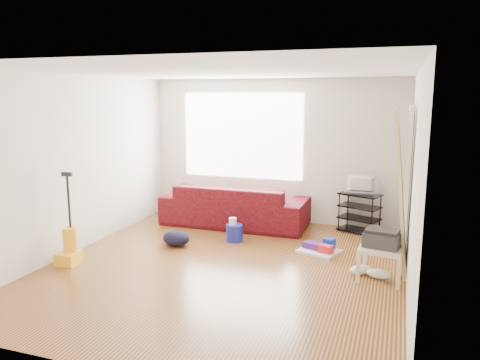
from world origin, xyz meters
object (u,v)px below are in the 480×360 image
(sofa, at_px, (235,225))
(cleaning_tray, at_px, (320,249))
(vacuum, at_px, (69,247))
(tv_stand, at_px, (359,212))
(side_table, at_px, (382,252))
(backpack, at_px, (176,246))
(bucket, at_px, (234,241))

(sofa, xyz_separation_m, cleaning_tray, (1.64, -0.96, 0.06))
(sofa, relative_size, vacuum, 2.01)
(tv_stand, height_order, cleaning_tray, tv_stand)
(side_table, height_order, backpack, side_table)
(cleaning_tray, relative_size, backpack, 1.53)
(cleaning_tray, distance_m, backpack, 2.12)
(bucket, height_order, backpack, bucket)
(tv_stand, distance_m, backpack, 3.01)
(sofa, bearing_deg, cleaning_tray, 149.66)
(backpack, bearing_deg, vacuum, -127.37)
(cleaning_tray, xyz_separation_m, vacuum, (-3.09, -1.53, 0.17))
(side_table, height_order, vacuum, vacuum)
(bucket, xyz_separation_m, backpack, (-0.75, -0.50, 0.00))
(tv_stand, relative_size, vacuum, 0.59)
(side_table, relative_size, backpack, 1.34)
(bucket, bearing_deg, sofa, 109.15)
(bucket, xyz_separation_m, cleaning_tray, (1.34, -0.10, 0.06))
(sofa, xyz_separation_m, backpack, (-0.45, -1.35, 0.00))
(side_table, bearing_deg, tv_stand, 102.33)
(side_table, relative_size, cleaning_tray, 0.87)
(sofa, xyz_separation_m, tv_stand, (2.07, 0.27, 0.33))
(sofa, distance_m, cleaning_tray, 1.90)
(tv_stand, bearing_deg, backpack, -125.69)
(tv_stand, relative_size, bucket, 2.80)
(sofa, relative_size, bucket, 9.52)
(side_table, bearing_deg, sofa, 145.74)
(sofa, distance_m, bucket, 0.90)
(sofa, bearing_deg, backpack, 71.66)
(bucket, height_order, cleaning_tray, cleaning_tray)
(tv_stand, height_order, bucket, tv_stand)
(vacuum, bearing_deg, sofa, 54.70)
(side_table, distance_m, backpack, 2.99)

